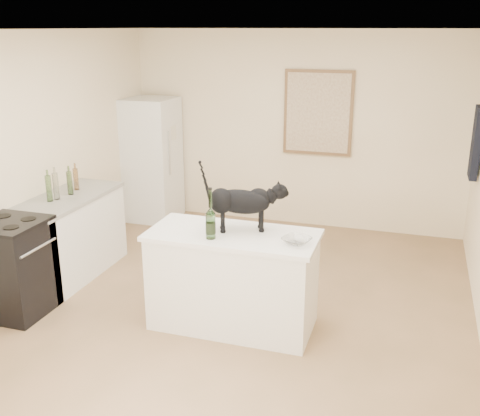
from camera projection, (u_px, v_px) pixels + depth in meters
name	position (u px, v px, depth m)	size (l,w,h in m)	color
floor	(230.00, 312.00, 5.40)	(5.50, 5.50, 0.00)	#A07855
ceiling	(228.00, 30.00, 4.60)	(5.50, 5.50, 0.00)	white
wall_back	(295.00, 130.00, 7.49)	(4.50, 4.50, 0.00)	#FEEBC4
wall_front	(32.00, 337.00, 2.51)	(4.50, 4.50, 0.00)	#FEEBC4
wall_left	(18.00, 164.00, 5.65)	(5.50, 5.50, 0.00)	#FEEBC4
island_base	(233.00, 282.00, 5.06)	(1.44, 0.67, 0.86)	white
island_top	(233.00, 235.00, 4.92)	(1.50, 0.70, 0.04)	white
left_cabinets	(69.00, 238.00, 6.11)	(0.60, 1.40, 0.86)	white
left_countertop	(65.00, 198.00, 5.97)	(0.62, 1.44, 0.04)	gray
stove	(13.00, 269.00, 5.29)	(0.60, 0.60, 0.90)	black
fridge	(151.00, 160.00, 7.84)	(0.68, 0.68, 1.70)	white
artwork_frame	(318.00, 113.00, 7.30)	(0.90, 0.03, 1.10)	brown
artwork_canvas	(318.00, 113.00, 7.29)	(0.82, 0.00, 1.02)	beige
hanging_garment	(476.00, 143.00, 6.20)	(0.08, 0.34, 0.80)	black
black_cat	(241.00, 205.00, 4.91)	(0.68, 0.20, 0.48)	black
wine_bottle	(210.00, 216.00, 4.73)	(0.08, 0.08, 0.40)	#245221
glass_bowl	(297.00, 241.00, 4.66)	(0.23, 0.23, 0.06)	white
fridge_paper	(173.00, 133.00, 7.63)	(0.01, 0.15, 0.19)	silver
counter_bottle_cluster	(62.00, 185.00, 5.93)	(0.12, 0.51, 0.28)	gray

